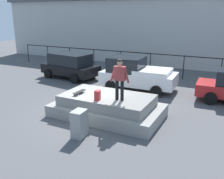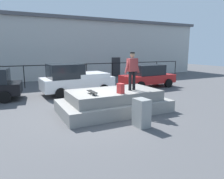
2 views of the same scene
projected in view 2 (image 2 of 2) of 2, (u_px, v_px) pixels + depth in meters
The scene contains 10 objects.
ground_plane at pixel (100, 114), 9.19m from camera, with size 60.00×60.00×0.00m, color #4C4C4F.
concrete_ledge at pixel (114, 102), 9.57m from camera, with size 4.82×2.70×0.97m.
skateboarder at pixel (132, 68), 9.33m from camera, with size 0.84×0.30×1.69m.
skateboard at pixel (92, 92), 8.59m from camera, with size 0.23×0.77×0.12m.
backpack at pixel (121, 88), 8.75m from camera, with size 0.28×0.20×0.42m, color red.
car_white_pickup_mid at pixel (75, 79), 13.29m from camera, with size 4.50×2.40×1.92m.
car_red_sedan_far at pixel (148, 76), 15.80m from camera, with size 4.20×2.13×1.67m.
utility_box at pixel (141, 113), 7.61m from camera, with size 0.44×0.60×1.03m, color gray.
fence_row at pixel (57, 70), 16.30m from camera, with size 24.06×0.06×1.68m.
warehouse_building at pixel (41, 48), 22.94m from camera, with size 35.27×9.38×5.89m.
Camera 2 is at (-3.45, -8.16, 2.74)m, focal length 33.79 mm.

